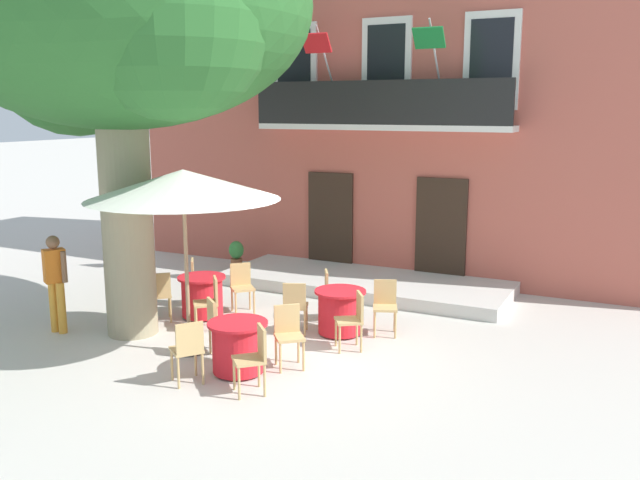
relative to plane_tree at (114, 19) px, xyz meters
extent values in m
plane|color=beige|center=(3.09, 0.38, -5.10)|extent=(120.00, 120.00, 0.00)
cube|color=#BC5B4C|center=(2.51, 7.38, -1.35)|extent=(13.00, 4.00, 7.50)
cube|color=#332319|center=(1.21, 5.35, -3.95)|extent=(1.10, 0.08, 2.30)
cube|color=#332319|center=(3.81, 5.35, -3.95)|extent=(1.10, 0.08, 2.30)
cube|color=silver|center=(0.31, 5.34, -0.45)|extent=(1.10, 0.08, 1.90)
cube|color=black|center=(0.31, 5.31, -0.45)|extent=(0.84, 0.04, 1.60)
cube|color=silver|center=(2.51, 5.34, -0.45)|extent=(1.10, 0.08, 1.90)
cube|color=black|center=(2.51, 5.31, -0.45)|extent=(0.84, 0.04, 1.60)
cube|color=silver|center=(4.71, 5.34, -0.45)|extent=(1.10, 0.08, 1.90)
cube|color=black|center=(4.71, 5.31, -0.45)|extent=(0.84, 0.04, 1.60)
cube|color=silver|center=(2.51, 5.06, -1.76)|extent=(5.60, 0.65, 0.12)
cube|color=black|center=(2.51, 4.76, -1.25)|extent=(5.60, 0.06, 0.90)
cylinder|color=#B2B2B7|center=(1.31, 4.88, -0.35)|extent=(0.04, 0.95, 1.33)
cube|color=red|center=(1.31, 4.43, -0.05)|extent=(0.60, 0.29, 0.38)
cylinder|color=#B2B2B7|center=(3.71, 4.88, -0.35)|extent=(0.04, 0.95, 1.33)
cube|color=#146B2D|center=(3.71, 4.43, -0.05)|extent=(0.60, 0.29, 0.38)
cylinder|color=#47423D|center=(0.21, 5.08, -1.58)|extent=(0.36, 0.36, 0.26)
ellipsoid|color=#38843D|center=(0.21, 5.08, -1.28)|extent=(0.46, 0.46, 0.32)
cylinder|color=slate|center=(1.74, 5.08, -1.59)|extent=(0.28, 0.28, 0.23)
ellipsoid|color=#4C8E38|center=(1.74, 5.08, -1.23)|extent=(0.37, 0.37, 0.49)
cylinder|color=#47423D|center=(3.28, 5.08, -1.56)|extent=(0.25, 0.25, 0.30)
ellipsoid|color=#38843D|center=(3.28, 5.08, -1.19)|extent=(0.33, 0.33, 0.43)
cylinder|color=slate|center=(4.81, 5.08, -1.59)|extent=(0.35, 0.35, 0.23)
ellipsoid|color=#4C8E38|center=(4.81, 5.08, -1.30)|extent=(0.45, 0.45, 0.35)
cube|color=silver|center=(2.51, 4.28, -4.98)|extent=(5.99, 2.20, 0.25)
cylinder|color=gray|center=(0.09, -0.05, -3.33)|extent=(0.83, 0.83, 3.55)
ellipsoid|color=#286028|center=(0.09, -0.05, 0.16)|extent=(6.25, 5.62, 3.75)
sphere|color=#286028|center=(-1.62, 0.73, -0.31)|extent=(3.12, 3.12, 3.12)
sphere|color=#286028|center=(1.66, -0.68, -0.15)|extent=(2.81, 2.81, 2.81)
cylinder|color=red|center=(0.62, 1.20, -4.73)|extent=(0.74, 0.74, 0.68)
cylinder|color=red|center=(0.62, 1.20, -4.36)|extent=(0.86, 0.86, 0.04)
cylinder|color=#2D2823|center=(0.62, 1.20, -5.09)|extent=(0.44, 0.44, 0.03)
cylinder|color=tan|center=(1.09, 0.39, -4.88)|extent=(0.04, 0.04, 0.45)
cylinder|color=tan|center=(0.87, 0.65, -4.88)|extent=(0.04, 0.04, 0.45)
cylinder|color=tan|center=(1.35, 0.61, -4.88)|extent=(0.04, 0.04, 0.45)
cylinder|color=tan|center=(1.12, 0.87, -4.88)|extent=(0.04, 0.04, 0.45)
cube|color=tan|center=(1.11, 0.63, -4.63)|extent=(0.56, 0.56, 0.04)
cube|color=tan|center=(1.24, 0.74, -4.40)|extent=(0.28, 0.32, 0.42)
cylinder|color=tan|center=(1.39, 1.73, -4.88)|extent=(0.04, 0.04, 0.45)
cylinder|color=tan|center=(1.15, 1.49, -4.88)|extent=(0.04, 0.04, 0.45)
cylinder|color=tan|center=(1.15, 1.97, -4.88)|extent=(0.04, 0.04, 0.45)
cylinder|color=tan|center=(0.91, 1.73, -4.88)|extent=(0.04, 0.04, 0.45)
cube|color=tan|center=(1.15, 1.73, -4.63)|extent=(0.57, 0.57, 0.04)
cube|color=tan|center=(1.02, 1.86, -4.40)|extent=(0.30, 0.30, 0.42)
cylinder|color=tan|center=(0.22, 2.04, -4.88)|extent=(0.04, 0.04, 0.45)
cylinder|color=tan|center=(0.42, 1.77, -4.88)|extent=(0.04, 0.04, 0.45)
cylinder|color=tan|center=(-0.05, 1.85, -4.88)|extent=(0.04, 0.04, 0.45)
cylinder|color=tan|center=(0.14, 1.57, -4.88)|extent=(0.04, 0.04, 0.45)
cube|color=tan|center=(0.18, 1.81, -4.63)|extent=(0.56, 0.56, 0.04)
cube|color=tan|center=(0.04, 1.70, -4.40)|extent=(0.25, 0.33, 0.42)
cylinder|color=tan|center=(-0.17, 0.70, -4.88)|extent=(0.04, 0.04, 0.45)
cylinder|color=tan|center=(0.08, 0.93, -4.88)|extent=(0.04, 0.04, 0.45)
cylinder|color=tan|center=(0.06, 0.45, -4.88)|extent=(0.04, 0.04, 0.45)
cylinder|color=tan|center=(0.31, 0.68, -4.88)|extent=(0.04, 0.04, 0.45)
cube|color=tan|center=(0.07, 0.69, -4.63)|extent=(0.57, 0.57, 0.04)
cube|color=tan|center=(0.19, 0.56, -4.40)|extent=(0.31, 0.29, 0.42)
cylinder|color=red|center=(2.66, -0.74, -4.73)|extent=(0.74, 0.74, 0.68)
cylinder|color=red|center=(2.66, -0.74, -4.36)|extent=(0.86, 0.86, 0.04)
cylinder|color=#2D2823|center=(2.66, -0.74, -5.09)|extent=(0.44, 0.44, 0.03)
cylinder|color=tan|center=(3.18, -1.52, -4.88)|extent=(0.04, 0.04, 0.45)
cylinder|color=tan|center=(2.95, -1.28, -4.88)|extent=(0.04, 0.04, 0.45)
cylinder|color=tan|center=(3.43, -1.28, -4.88)|extent=(0.04, 0.04, 0.45)
cylinder|color=tan|center=(3.19, -1.04, -4.88)|extent=(0.04, 0.04, 0.45)
cube|color=tan|center=(3.19, -1.28, -4.63)|extent=(0.57, 0.57, 0.04)
cube|color=tan|center=(3.32, -1.15, -4.40)|extent=(0.29, 0.30, 0.42)
cylinder|color=tan|center=(3.47, -0.27, -4.88)|extent=(0.04, 0.04, 0.45)
cylinder|color=tan|center=(3.21, -0.49, -4.88)|extent=(0.04, 0.04, 0.45)
cylinder|color=tan|center=(3.25, -0.01, -4.88)|extent=(0.04, 0.04, 0.45)
cylinder|color=tan|center=(2.99, -0.24, -4.88)|extent=(0.04, 0.04, 0.45)
cube|color=tan|center=(3.23, -0.25, -4.63)|extent=(0.56, 0.56, 0.04)
cube|color=tan|center=(3.11, -0.12, -4.40)|extent=(0.31, 0.28, 0.42)
cylinder|color=tan|center=(2.06, -0.02, -4.88)|extent=(0.04, 0.04, 0.45)
cylinder|color=tan|center=(2.33, -0.24, -4.88)|extent=(0.04, 0.04, 0.45)
cylinder|color=tan|center=(1.85, -0.29, -4.88)|extent=(0.04, 0.04, 0.45)
cylinder|color=tan|center=(2.11, -0.50, -4.88)|extent=(0.04, 0.04, 0.45)
cube|color=tan|center=(2.09, -0.26, -4.63)|extent=(0.56, 0.56, 0.04)
cube|color=tan|center=(1.97, -0.40, -4.40)|extent=(0.32, 0.27, 0.42)
cylinder|color=tan|center=(1.98, -1.38, -4.88)|extent=(0.04, 0.04, 0.45)
cylinder|color=tan|center=(2.18, -1.11, -4.88)|extent=(0.04, 0.04, 0.45)
cylinder|color=tan|center=(2.25, -1.58, -4.88)|extent=(0.04, 0.04, 0.45)
cylinder|color=tan|center=(2.45, -1.31, -4.88)|extent=(0.04, 0.04, 0.45)
cube|color=tan|center=(2.22, -1.35, -4.63)|extent=(0.56, 0.56, 0.04)
cube|color=tan|center=(2.36, -1.45, -4.40)|extent=(0.26, 0.33, 0.42)
cylinder|color=red|center=(3.26, 1.45, -4.73)|extent=(0.74, 0.74, 0.68)
cylinder|color=red|center=(3.26, 1.45, -4.36)|extent=(0.86, 0.86, 0.04)
cylinder|color=#2D2823|center=(3.26, 1.45, -5.09)|extent=(0.44, 0.44, 0.03)
cylinder|color=tan|center=(4.17, 1.65, -4.88)|extent=(0.04, 0.04, 0.45)
cylinder|color=tan|center=(3.86, 1.52, -4.88)|extent=(0.04, 0.04, 0.45)
cylinder|color=tan|center=(4.04, 1.96, -4.88)|extent=(0.04, 0.04, 0.45)
cylinder|color=tan|center=(3.73, 1.83, -4.88)|extent=(0.04, 0.04, 0.45)
cube|color=tan|center=(3.95, 1.74, -4.63)|extent=(0.52, 0.52, 0.04)
cube|color=tan|center=(3.88, 1.91, -4.40)|extent=(0.37, 0.18, 0.42)
cylinder|color=tan|center=(2.95, 2.34, -4.88)|extent=(0.04, 0.04, 0.45)
cylinder|color=tan|center=(3.12, 2.04, -4.88)|extent=(0.04, 0.04, 0.45)
cylinder|color=tan|center=(2.65, 2.17, -4.88)|extent=(0.04, 0.04, 0.45)
cylinder|color=tan|center=(2.82, 1.87, -4.88)|extent=(0.04, 0.04, 0.45)
cube|color=tan|center=(2.88, 2.11, -4.63)|extent=(0.55, 0.55, 0.04)
cube|color=tan|center=(2.73, 2.02, -4.40)|extent=(0.22, 0.35, 0.42)
cylinder|color=tan|center=(2.34, 1.26, -4.88)|extent=(0.04, 0.04, 0.45)
cylinder|color=tan|center=(2.65, 1.39, -4.88)|extent=(0.04, 0.04, 0.45)
cylinder|color=tan|center=(2.47, 0.95, -4.88)|extent=(0.04, 0.04, 0.45)
cylinder|color=tan|center=(2.78, 1.08, -4.88)|extent=(0.04, 0.04, 0.45)
cube|color=tan|center=(2.56, 1.17, -4.63)|extent=(0.52, 0.52, 0.04)
cube|color=tan|center=(2.63, 1.00, -4.40)|extent=(0.37, 0.18, 0.42)
cylinder|color=tan|center=(3.64, 0.60, -4.88)|extent=(0.04, 0.04, 0.45)
cylinder|color=tan|center=(3.45, 0.88, -4.88)|extent=(0.04, 0.04, 0.45)
cylinder|color=tan|center=(3.92, 0.80, -4.88)|extent=(0.04, 0.04, 0.45)
cylinder|color=tan|center=(3.73, 1.08, -4.88)|extent=(0.04, 0.04, 0.45)
cube|color=tan|center=(3.68, 0.84, -4.63)|extent=(0.56, 0.56, 0.04)
cube|color=tan|center=(3.83, 0.94, -4.40)|extent=(0.25, 0.33, 0.42)
cylinder|color=#997A56|center=(1.53, -0.39, -3.83)|extent=(0.06, 0.06, 2.55)
cylinder|color=#333333|center=(1.53, -0.39, -5.06)|extent=(0.44, 0.44, 0.08)
cone|color=white|center=(1.53, -0.39, -2.48)|extent=(2.90, 2.90, 0.45)
cylinder|color=#995638|center=(-0.84, 4.53, -4.97)|extent=(0.27, 0.27, 0.27)
ellipsoid|color=#38843D|center=(-0.84, 4.53, -4.62)|extent=(0.35, 0.35, 0.42)
cylinder|color=gold|center=(-1.14, -0.59, -4.66)|extent=(0.14, 0.14, 0.88)
cylinder|color=gold|center=(-0.96, -0.59, -4.66)|extent=(0.14, 0.14, 0.88)
cube|color=orange|center=(-1.05, -0.59, -3.94)|extent=(0.36, 0.40, 0.56)
sphere|color=brown|center=(-1.05, -0.59, -3.54)|extent=(0.22, 0.22, 0.22)
cylinder|color=brown|center=(-1.27, -0.59, -3.94)|extent=(0.09, 0.09, 0.52)
cylinder|color=brown|center=(-0.83, -0.59, -3.94)|extent=(0.09, 0.09, 0.52)
camera|label=1|loc=(7.80, -8.44, -1.36)|focal=37.98mm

